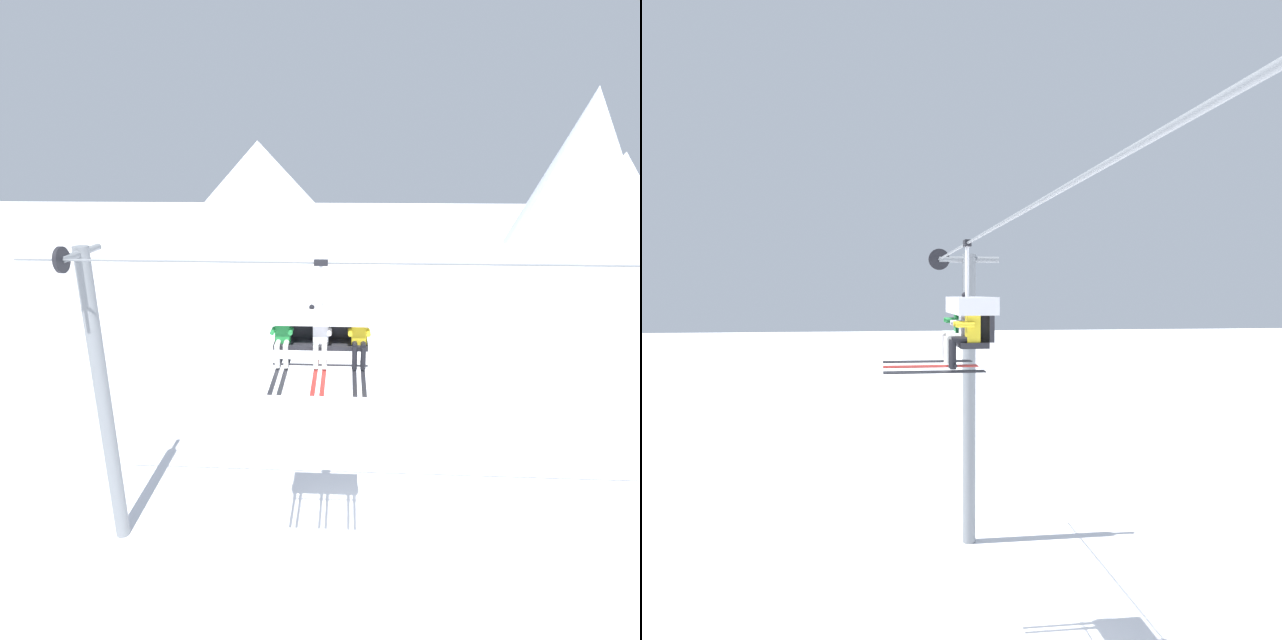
% 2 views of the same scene
% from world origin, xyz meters
% --- Properties ---
extents(lift_tower_near, '(0.36, 1.88, 7.91)m').
position_xyz_m(lift_tower_near, '(-6.27, -0.02, 4.12)').
color(lift_tower_near, slate).
rests_on(lift_tower_near, ground_plane).
extents(lift_cable, '(18.79, 0.05, 0.05)m').
position_xyz_m(lift_cable, '(2.13, -0.80, 7.63)').
color(lift_cable, slate).
extents(chairlift_chair, '(2.02, 0.74, 2.17)m').
position_xyz_m(chairlift_chair, '(-0.91, -0.73, 6.37)').
color(chairlift_chair, '#232328').
extents(skier_green, '(0.46, 1.70, 1.23)m').
position_xyz_m(skier_green, '(-1.71, -0.95, 6.08)').
color(skier_green, '#23843D').
extents(skier_white, '(0.48, 1.70, 1.34)m').
position_xyz_m(skier_white, '(-0.91, -0.94, 6.10)').
color(skier_white, silver).
extents(skier_yellow, '(0.46, 1.70, 1.23)m').
position_xyz_m(skier_yellow, '(-0.11, -0.95, 6.08)').
color(skier_yellow, yellow).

